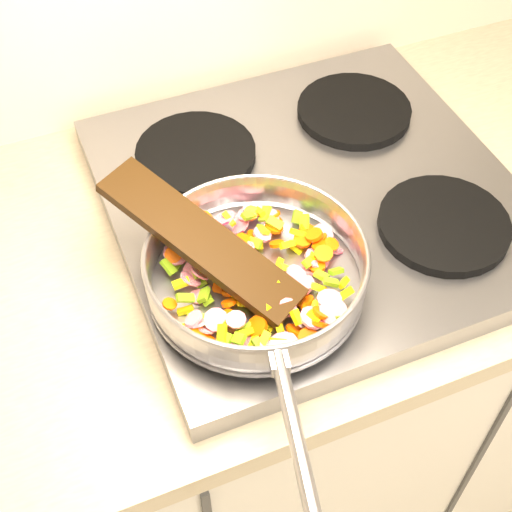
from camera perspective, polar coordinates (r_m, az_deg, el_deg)
name	(u,v)px	position (r m, az deg, el deg)	size (l,w,h in m)	color
cooktop	(313,200)	(1.10, 4.58, 4.46)	(0.60, 0.60, 0.04)	#939399
grate_fl	(264,283)	(0.96, 0.67, -2.16)	(0.19, 0.19, 0.02)	black
grate_fr	(444,225)	(1.06, 14.80, 2.45)	(0.19, 0.19, 0.02)	black
grate_bl	(196,153)	(1.14, -4.84, 8.20)	(0.19, 0.19, 0.02)	black
grate_br	(354,111)	(1.23, 7.85, 11.46)	(0.19, 0.19, 0.02)	black
saute_pan	(256,268)	(0.92, 0.02, -1.00)	(0.34, 0.50, 0.06)	#9E9EA5
vegetable_heap	(260,276)	(0.93, 0.29, -1.62)	(0.27, 0.27, 0.05)	yellow
wooden_spatula	(201,240)	(0.92, -4.46, 1.31)	(0.30, 0.07, 0.01)	black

